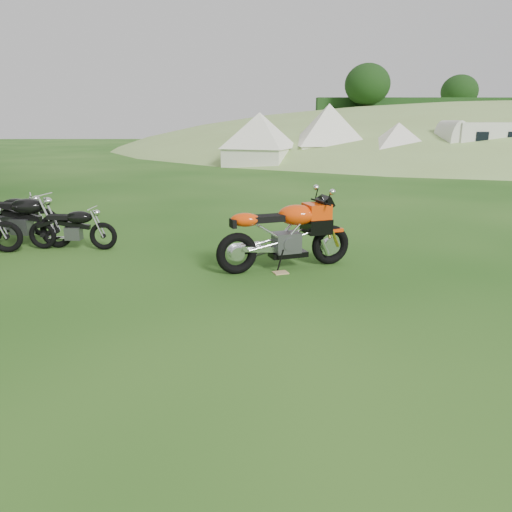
{
  "coord_description": "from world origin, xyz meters",
  "views": [
    {
      "loc": [
        -0.17,
        -6.47,
        2.38
      ],
      "look_at": [
        -0.06,
        0.4,
        0.5
      ],
      "focal_mm": 35.0,
      "sensor_mm": 36.0,
      "label": 1
    }
  ],
  "objects_px": {
    "vintage_moto_c": "(8,216)",
    "tent_left": "(260,140)",
    "vintage_moto_a": "(20,218)",
    "tent_mid": "(328,137)",
    "plywood_board": "(281,273)",
    "caravan": "(487,145)",
    "sport_motorcycle": "(285,229)",
    "vintage_moto_d": "(72,227)",
    "tent_right": "(398,144)"
  },
  "relations": [
    {
      "from": "tent_left",
      "to": "vintage_moto_a",
      "type": "bearing_deg",
      "value": -85.11
    },
    {
      "from": "tent_left",
      "to": "tent_right",
      "type": "height_order",
      "value": "tent_left"
    },
    {
      "from": "vintage_moto_a",
      "to": "caravan",
      "type": "relative_size",
      "value": 0.42
    },
    {
      "from": "plywood_board",
      "to": "vintage_moto_d",
      "type": "bearing_deg",
      "value": 157.4
    },
    {
      "from": "vintage_moto_c",
      "to": "tent_right",
      "type": "relative_size",
      "value": 0.67
    },
    {
      "from": "tent_left",
      "to": "vintage_moto_d",
      "type": "bearing_deg",
      "value": -81.62
    },
    {
      "from": "plywood_board",
      "to": "tent_mid",
      "type": "distance_m",
      "value": 20.89
    },
    {
      "from": "vintage_moto_a",
      "to": "tent_right",
      "type": "xyz_separation_m",
      "value": [
        12.04,
        16.41,
        0.65
      ]
    },
    {
      "from": "tent_left",
      "to": "tent_mid",
      "type": "relative_size",
      "value": 0.91
    },
    {
      "from": "tent_left",
      "to": "tent_mid",
      "type": "distance_m",
      "value": 3.98
    },
    {
      "from": "tent_mid",
      "to": "plywood_board",
      "type": "bearing_deg",
      "value": -103.65
    },
    {
      "from": "plywood_board",
      "to": "vintage_moto_a",
      "type": "distance_m",
      "value": 5.28
    },
    {
      "from": "plywood_board",
      "to": "vintage_moto_c",
      "type": "relative_size",
      "value": 0.12
    },
    {
      "from": "vintage_moto_a",
      "to": "tent_right",
      "type": "distance_m",
      "value": 20.36
    },
    {
      "from": "plywood_board",
      "to": "tent_mid",
      "type": "relative_size",
      "value": 0.07
    },
    {
      "from": "vintage_moto_c",
      "to": "caravan",
      "type": "distance_m",
      "value": 22.93
    },
    {
      "from": "plywood_board",
      "to": "vintage_moto_a",
      "type": "xyz_separation_m",
      "value": [
        -4.91,
        1.86,
        0.54
      ]
    },
    {
      "from": "vintage_moto_c",
      "to": "tent_left",
      "type": "bearing_deg",
      "value": 47.76
    },
    {
      "from": "vintage_moto_d",
      "to": "tent_mid",
      "type": "distance_m",
      "value": 20.43
    },
    {
      "from": "vintage_moto_d",
      "to": "tent_left",
      "type": "xyz_separation_m",
      "value": [
        3.94,
        17.75,
        0.92
      ]
    },
    {
      "from": "tent_left",
      "to": "tent_mid",
      "type": "height_order",
      "value": "tent_mid"
    },
    {
      "from": "plywood_board",
      "to": "vintage_moto_c",
      "type": "bearing_deg",
      "value": 155.92
    },
    {
      "from": "vintage_moto_d",
      "to": "tent_mid",
      "type": "bearing_deg",
      "value": 72.09
    },
    {
      "from": "tent_mid",
      "to": "tent_right",
      "type": "bearing_deg",
      "value": -37.26
    },
    {
      "from": "vintage_moto_c",
      "to": "tent_mid",
      "type": "distance_m",
      "value": 20.34
    },
    {
      "from": "sport_motorcycle",
      "to": "tent_mid",
      "type": "bearing_deg",
      "value": 60.39
    },
    {
      "from": "vintage_moto_c",
      "to": "caravan",
      "type": "bearing_deg",
      "value": 18.12
    },
    {
      "from": "sport_motorcycle",
      "to": "tent_left",
      "type": "xyz_separation_m",
      "value": [
        0.02,
        19.08,
        0.69
      ]
    },
    {
      "from": "caravan",
      "to": "tent_mid",
      "type": "bearing_deg",
      "value": 154.73
    },
    {
      "from": "vintage_moto_c",
      "to": "tent_left",
      "type": "distance_m",
      "value": 17.82
    },
    {
      "from": "caravan",
      "to": "tent_left",
      "type": "bearing_deg",
      "value": 166.26
    },
    {
      "from": "sport_motorcycle",
      "to": "vintage_moto_c",
      "type": "bearing_deg",
      "value": 139.72
    },
    {
      "from": "vintage_moto_a",
      "to": "vintage_moto_c",
      "type": "xyz_separation_m",
      "value": [
        -0.5,
        0.56,
        -0.06
      ]
    },
    {
      "from": "tent_left",
      "to": "tent_right",
      "type": "xyz_separation_m",
      "value": [
        7.02,
        -1.07,
        -0.16
      ]
    },
    {
      "from": "vintage_moto_a",
      "to": "tent_right",
      "type": "relative_size",
      "value": 0.75
    },
    {
      "from": "vintage_moto_a",
      "to": "caravan",
      "type": "bearing_deg",
      "value": 55.82
    },
    {
      "from": "sport_motorcycle",
      "to": "plywood_board",
      "type": "relative_size",
      "value": 9.69
    },
    {
      "from": "vintage_moto_d",
      "to": "caravan",
      "type": "bearing_deg",
      "value": 51.01
    },
    {
      "from": "tent_mid",
      "to": "caravan",
      "type": "xyz_separation_m",
      "value": [
        7.62,
        -2.62,
        -0.34
      ]
    },
    {
      "from": "tent_mid",
      "to": "caravan",
      "type": "distance_m",
      "value": 8.07
    },
    {
      "from": "plywood_board",
      "to": "vintage_moto_c",
      "type": "distance_m",
      "value": 5.95
    },
    {
      "from": "sport_motorcycle",
      "to": "vintage_moto_c",
      "type": "height_order",
      "value": "sport_motorcycle"
    },
    {
      "from": "vintage_moto_a",
      "to": "tent_left",
      "type": "bearing_deg",
      "value": 85.63
    },
    {
      "from": "sport_motorcycle",
      "to": "vintage_moto_a",
      "type": "xyz_separation_m",
      "value": [
        -5.0,
        1.59,
        -0.12
      ]
    },
    {
      "from": "vintage_moto_c",
      "to": "caravan",
      "type": "height_order",
      "value": "caravan"
    },
    {
      "from": "vintage_moto_a",
      "to": "tent_mid",
      "type": "relative_size",
      "value": 0.61
    },
    {
      "from": "plywood_board",
      "to": "tent_left",
      "type": "distance_m",
      "value": 19.39
    },
    {
      "from": "vintage_moto_d",
      "to": "tent_mid",
      "type": "xyz_separation_m",
      "value": [
        7.75,
        18.87,
        1.06
      ]
    },
    {
      "from": "vintage_moto_d",
      "to": "caravan",
      "type": "relative_size",
      "value": 0.33
    },
    {
      "from": "vintage_moto_a",
      "to": "caravan",
      "type": "distance_m",
      "value": 22.95
    }
  ]
}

